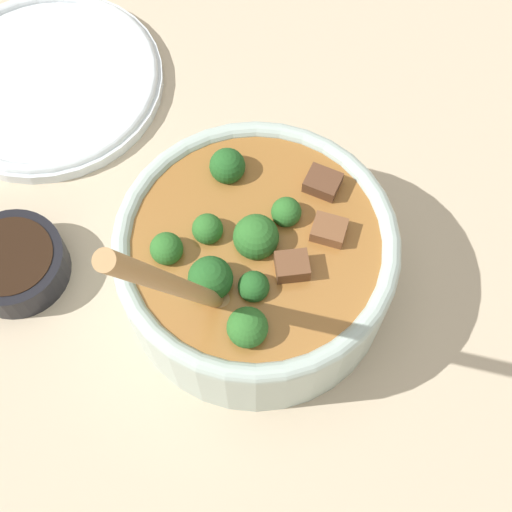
% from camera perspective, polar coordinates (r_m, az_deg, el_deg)
% --- Properties ---
extents(ground_plane, '(4.00, 4.00, 0.00)m').
position_cam_1_polar(ground_plane, '(0.63, 0.00, -2.24)').
color(ground_plane, '#C6B293').
extents(stew_bowl, '(0.23, 0.25, 0.29)m').
position_cam_1_polar(stew_bowl, '(0.58, -0.05, -0.26)').
color(stew_bowl, '#B2C6BC').
rests_on(stew_bowl, ground_plane).
extents(condiment_bowl, '(0.09, 0.09, 0.03)m').
position_cam_1_polar(condiment_bowl, '(0.66, -18.80, -0.52)').
color(condiment_bowl, black).
rests_on(condiment_bowl, ground_plane).
extents(empty_plate, '(0.23, 0.23, 0.02)m').
position_cam_1_polar(empty_plate, '(0.77, -16.41, 13.33)').
color(empty_plate, white).
rests_on(empty_plate, ground_plane).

